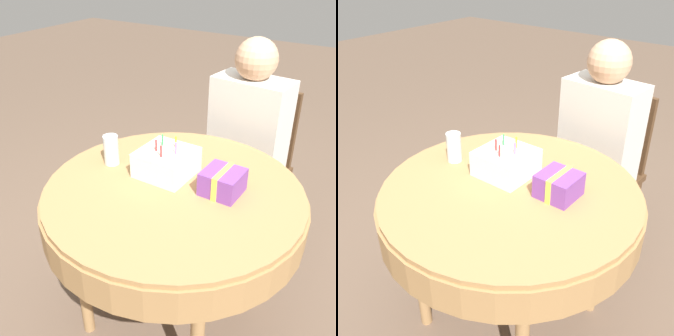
# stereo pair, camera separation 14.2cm
# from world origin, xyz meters

# --- Properties ---
(ground_plane) EXTENTS (12.00, 12.00, 0.00)m
(ground_plane) POSITION_xyz_m (0.00, 0.00, 0.00)
(ground_plane) COLOR brown
(dining_table) EXTENTS (1.02, 1.02, 0.72)m
(dining_table) POSITION_xyz_m (0.00, 0.00, 0.63)
(dining_table) COLOR #9E7547
(dining_table) RESTS_ON ground_plane
(chair) EXTENTS (0.44, 0.44, 0.86)m
(chair) POSITION_xyz_m (0.01, 0.81, 0.46)
(chair) COLOR #4C331E
(chair) RESTS_ON ground_plane
(person) EXTENTS (0.40, 0.33, 1.15)m
(person) POSITION_xyz_m (0.00, 0.73, 0.69)
(person) COLOR tan
(person) RESTS_ON ground_plane
(birthday_cake) EXTENTS (0.21, 0.21, 0.15)m
(birthday_cake) POSITION_xyz_m (-0.08, 0.07, 0.77)
(birthday_cake) COLOR white
(birthday_cake) RESTS_ON dining_table
(drinking_glass) EXTENTS (0.06, 0.06, 0.13)m
(drinking_glass) POSITION_xyz_m (-0.32, 0.02, 0.78)
(drinking_glass) COLOR silver
(drinking_glass) RESTS_ON dining_table
(gift_box) EXTENTS (0.14, 0.15, 0.10)m
(gift_box) POSITION_xyz_m (0.17, 0.07, 0.77)
(gift_box) COLOR #753D99
(gift_box) RESTS_ON dining_table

